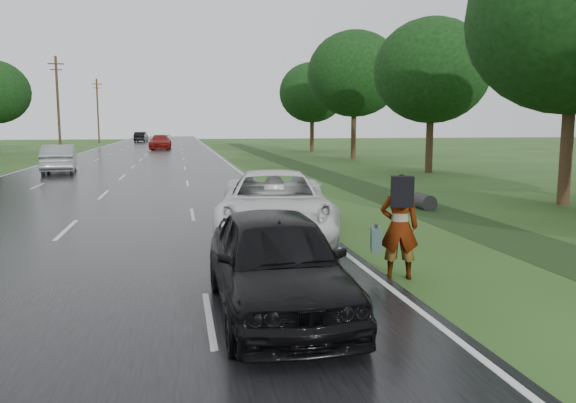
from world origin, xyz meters
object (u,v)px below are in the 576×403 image
Objects in this scene: dark_sedan at (276,262)px; silver_sedan at (59,159)px; white_pickup at (275,205)px; pedestrian at (398,225)px.

dark_sedan is 0.91× the size of silver_sedan.
white_pickup is 1.19× the size of silver_sedan.
silver_sedan is at bearing -51.19° from pedestrian.
pedestrian reaches higher than dark_sedan.
dark_sedan is (-2.63, -1.62, -0.20)m from pedestrian.
pedestrian is 3.09m from dark_sedan.
silver_sedan is (-9.50, 21.87, -0.00)m from white_pickup.
white_pickup is at bearing -52.62° from pedestrian.
pedestrian reaches higher than white_pickup.
dark_sedan is at bearing 99.88° from silver_sedan.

